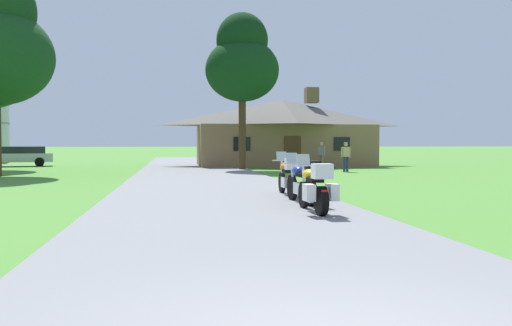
% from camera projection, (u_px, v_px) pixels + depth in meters
% --- Properties ---
extents(ground_plane, '(500.00, 500.00, 0.00)m').
position_uv_depth(ground_plane, '(203.00, 180.00, 23.65)').
color(ground_plane, '#4C8433').
extents(asphalt_driveway, '(6.40, 80.00, 0.06)m').
position_uv_depth(asphalt_driveway, '(205.00, 183.00, 21.67)').
color(asphalt_driveway, slate).
rests_on(asphalt_driveway, ground).
extents(motorcycle_yellow_nearest_to_camera, '(0.73, 2.08, 1.30)m').
position_uv_depth(motorcycle_yellow_nearest_to_camera, '(315.00, 188.00, 12.07)').
color(motorcycle_yellow_nearest_to_camera, black).
rests_on(motorcycle_yellow_nearest_to_camera, asphalt_driveway).
extents(motorcycle_blue_second_in_row, '(0.69, 2.08, 1.30)m').
position_uv_depth(motorcycle_blue_second_in_row, '(303.00, 182.00, 13.99)').
color(motorcycle_blue_second_in_row, black).
rests_on(motorcycle_blue_second_in_row, asphalt_driveway).
extents(motorcycle_orange_farthest_in_row, '(0.66, 2.08, 1.30)m').
position_uv_depth(motorcycle_orange_farthest_in_row, '(288.00, 177.00, 16.18)').
color(motorcycle_orange_farthest_in_row, black).
rests_on(motorcycle_orange_farthest_in_row, asphalt_driveway).
extents(stone_lodge, '(12.64, 7.18, 5.63)m').
position_uv_depth(stone_lodge, '(282.00, 132.00, 38.82)').
color(stone_lodge, brown).
rests_on(stone_lodge, ground).
extents(bystander_gray_shirt_near_lodge, '(0.39, 0.45, 1.69)m').
position_uv_depth(bystander_gray_shirt_near_lodge, '(321.00, 154.00, 34.39)').
color(bystander_gray_shirt_near_lodge, '#75664C').
rests_on(bystander_gray_shirt_near_lodge, ground).
extents(bystander_tan_shirt_beside_signpost, '(0.55, 0.22, 1.69)m').
position_uv_depth(bystander_tan_shirt_beside_signpost, '(346.00, 155.00, 30.62)').
color(bystander_tan_shirt_beside_signpost, navy).
rests_on(bystander_tan_shirt_beside_signpost, ground).
extents(tree_by_lodge_front, '(4.45, 4.45, 9.49)m').
position_uv_depth(tree_by_lodge_front, '(242.00, 62.00, 32.72)').
color(tree_by_lodge_front, '#422D19').
rests_on(tree_by_lodge_front, ground).
extents(parked_silver_suv_far_left, '(4.89, 2.79, 1.40)m').
position_uv_depth(parked_silver_suv_far_left, '(19.00, 155.00, 38.07)').
color(parked_silver_suv_far_left, '#ADAFB7').
rests_on(parked_silver_suv_far_left, ground).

